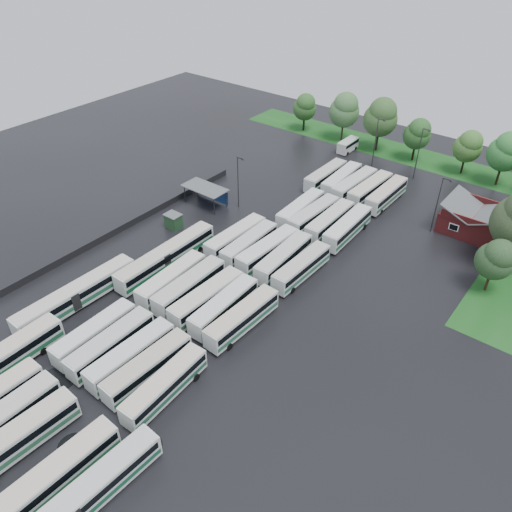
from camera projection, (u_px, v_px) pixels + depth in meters
The scene contains 53 objects.
ground at pixel (191, 306), 68.71m from camera, with size 160.00×160.00×0.00m, color black.
brick_building at pixel (474, 222), 82.85m from camera, with size 10.07×8.60×5.39m.
wash_shed at pixel (206, 189), 89.58m from camera, with size 8.20×4.20×3.58m.
utility_hut at pixel (173, 221), 84.06m from camera, with size 2.70×2.20×2.62m.
grass_strip_north at pixel (405, 154), 108.97m from camera, with size 80.00×10.00×0.01m, color #144B15.
west_fence at pixel (129, 224), 84.55m from camera, with size 0.10×50.00×1.20m, color #2D2D30.
bus_r0c1 at pixel (5, 419), 51.65m from camera, with size 2.67×11.98×3.33m.
bus_r0c2 at pixel (21, 437), 49.95m from camera, with size 3.13×12.10×3.34m.
bus_r0c4 at pixel (60, 472), 46.90m from camera, with size 2.97×12.14×3.36m.
bus_r1c0 at pixel (95, 334), 61.84m from camera, with size 2.72×11.63×3.22m.
bus_r1c1 at pixel (111, 344), 60.32m from camera, with size 2.73×11.91×3.30m.
bus_r1c2 at pixel (131, 355), 58.86m from camera, with size 2.78×11.84×3.28m.
bus_r1c3 at pixel (148, 367), 57.38m from camera, with size 2.88×11.74×3.25m.
bus_r1c4 at pixel (165, 385), 55.28m from camera, with size 3.00×11.67×3.22m.
bus_r2c0 at pixel (172, 280), 70.38m from camera, with size 3.05×12.05×3.33m.
bus_r2c1 at pixel (189, 286), 69.12m from camera, with size 2.82×12.28×3.41m.
bus_r2c2 at pixel (207, 298), 67.18m from camera, with size 2.97×12.23×3.38m.
bus_r2c3 at pixel (224, 306), 65.89m from camera, with size 2.83×11.84×3.28m.
bus_r2c4 at pixel (242, 318), 64.04m from camera, with size 2.97×11.99×3.31m.
bus_r3c0 at pixel (236, 237), 79.07m from camera, with size 2.89×12.06×3.34m.
bus_r3c1 at pixel (249, 244), 77.62m from camera, with size 2.67×11.68×3.24m.
bus_r3c2 at pixel (268, 250), 76.19m from camera, with size 3.17×12.29×3.39m.
bus_r3c3 at pixel (284, 258), 74.56m from camera, with size 3.05×12.24×3.38m.
bus_r3c4 at pixel (301, 267), 72.82m from camera, with size 2.73×11.63×3.22m.
bus_r4c1 at pixel (300, 209), 86.16m from camera, with size 2.95×12.01×3.32m.
bus_r4c2 at pixel (314, 215), 84.62m from camera, with size 3.05×12.02×3.32m.
bus_r4c3 at pixel (330, 221), 83.01m from camera, with size 2.67×12.01×3.33m.
bus_r4c4 at pixel (347, 228), 81.36m from camera, with size 2.96×12.33×3.41m.
bus_r5c0 at pixel (326, 176), 96.55m from camera, with size 2.54×11.74×3.27m.
bus_r5c1 at pixel (341, 180), 95.12m from camera, with size 3.06×12.02×3.32m.
bus_r5c2 at pixel (354, 185), 93.31m from camera, with size 3.18×12.37×3.41m.
bus_r5c3 at pixel (370, 189), 92.02m from camera, with size 3.11×12.19×3.36m.
bus_r5c4 at pixel (386, 195), 90.37m from camera, with size 2.63×12.01×3.34m.
artic_bus_west_b at pixel (166, 256), 74.88m from camera, with size 2.63×18.19×3.37m.
artic_bus_west_c at pixel (77, 295), 67.62m from camera, with size 2.88×18.16×3.36m.
artic_bus_east at pixel (77, 504), 44.52m from camera, with size 3.25×17.58×3.24m.
minibus at pixel (348, 145), 109.32m from camera, with size 2.27×5.93×2.58m.
tree_north_0 at pixel (305, 107), 116.40m from camera, with size 5.46×5.46×9.04m.
tree_north_1 at pixel (345, 110), 110.87m from camera, with size 6.76×6.76×11.20m.
tree_north_2 at pixel (381, 117), 105.83m from camera, with size 7.24×7.24×11.99m.
tree_north_3 at pixel (418, 134), 102.76m from camera, with size 5.65×5.65×9.36m.
tree_north_4 at pixel (468, 146), 97.84m from camera, with size 5.58×5.58×9.25m.
tree_north_5 at pixel (507, 151), 93.15m from camera, with size 6.63×6.63×10.99m.
tree_east_0 at pixel (497, 259), 67.99m from camera, with size 5.29×5.29×8.77m.
lamp_post_ne at pixel (439, 201), 80.43m from camera, with size 1.55×0.30×10.04m.
lamp_post_nw at pixel (239, 178), 87.20m from camera, with size 1.51×0.29×9.80m.
lamp_post_back_w at pixel (376, 139), 100.52m from camera, with size 1.59×0.31×10.31m.
lamp_post_back_e at pixel (420, 150), 95.86m from camera, with size 1.62×0.32×10.50m.
puddle_0 at pixel (58, 379), 58.23m from camera, with size 4.23×4.23×0.01m, color black.
puddle_1 at pixel (73, 446), 51.21m from camera, with size 3.08×3.08×0.01m, color black.
puddle_2 at pixel (183, 279), 73.53m from camera, with size 6.38×6.38×0.01m, color black.
puddle_3 at pixel (184, 326), 65.49m from camera, with size 4.22×4.22×0.01m, color black.
puddle_4 at pixel (145, 446), 51.14m from camera, with size 3.61×3.61×0.01m, color black.
Camera 1 is at (38.94, -35.05, 45.86)m, focal length 35.00 mm.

